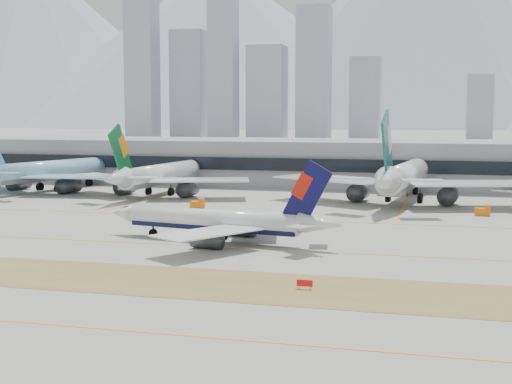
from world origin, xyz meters
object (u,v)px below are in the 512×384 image
(widebody_eva, at_px, (158,176))
(widebody_cathay, at_px, (404,178))
(widebody_korean, at_px, (46,172))
(terminal, at_px, (332,162))
(taxiing_airliner, at_px, (221,222))

(widebody_eva, relative_size, widebody_cathay, 0.86)
(widebody_korean, distance_m, widebody_eva, 37.89)
(widebody_cathay, relative_size, terminal, 0.25)
(taxiing_airliner, distance_m, widebody_eva, 80.18)
(widebody_korean, bearing_deg, widebody_cathay, -76.36)
(taxiing_airliner, bearing_deg, widebody_korean, -32.20)
(taxiing_airliner, height_order, widebody_eva, widebody_eva)
(taxiing_airliner, height_order, widebody_korean, widebody_korean)
(widebody_korean, bearing_deg, taxiing_airliner, -117.42)
(taxiing_airliner, relative_size, terminal, 0.17)
(widebody_eva, bearing_deg, widebody_korean, 92.01)
(widebody_korean, height_order, widebody_eva, widebody_korean)
(widebody_korean, relative_size, widebody_cathay, 0.86)
(taxiing_airliner, xyz_separation_m, widebody_eva, (-40.86, 68.97, 1.87))
(widebody_korean, distance_m, widebody_cathay, 108.40)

